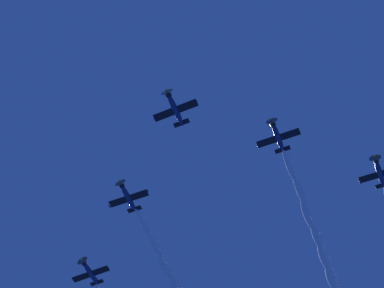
# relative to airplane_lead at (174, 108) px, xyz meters

# --- Properties ---
(airplane_lead) EXTENTS (7.32, 6.82, 2.28)m
(airplane_lead) POSITION_rel_airplane_lead_xyz_m (0.00, 0.00, 0.00)
(airplane_lead) COLOR navy
(airplane_left_wingman) EXTENTS (7.30, 6.87, 2.38)m
(airplane_left_wingman) POSITION_rel_airplane_lead_xyz_m (-19.16, -2.45, 2.29)
(airplane_left_wingman) COLOR navy
(airplane_right_wingman) EXTENTS (7.30, 6.83, 2.37)m
(airplane_right_wingman) POSITION_rel_airplane_lead_xyz_m (5.36, -19.35, 0.86)
(airplane_right_wingman) COLOR navy
(airplane_outer_left) EXTENTS (7.30, 6.85, 2.36)m
(airplane_outer_left) POSITION_rel_airplane_lead_xyz_m (-39.37, -5.52, 1.65)
(airplane_outer_left) COLOR navy
(airplane_outer_right) EXTENTS (7.32, 6.84, 2.25)m
(airplane_outer_right) POSITION_rel_airplane_lead_xyz_m (10.22, -37.59, -0.05)
(airplane_outer_right) COLOR navy
(smoke_trail_left_wingman) EXTENTS (24.46, 34.33, 2.57)m
(smoke_trail_left_wingman) POSITION_rel_airplane_lead_xyz_m (-35.05, -25.51, 1.68)
(smoke_trail_left_wingman) COLOR white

